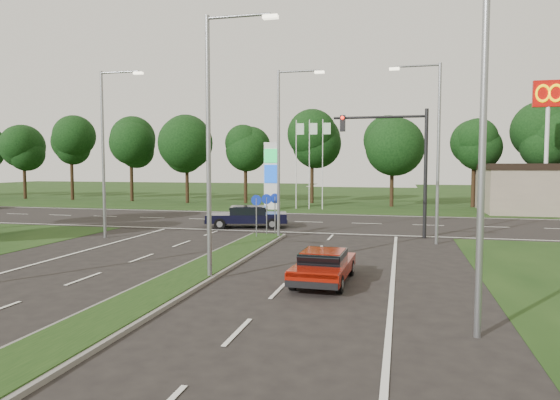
# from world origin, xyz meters

# --- Properties ---
(ground) EXTENTS (160.00, 160.00, 0.00)m
(ground) POSITION_xyz_m (0.00, 0.00, 0.00)
(ground) COLOR black
(ground) RESTS_ON ground
(verge_far) EXTENTS (160.00, 50.00, 0.02)m
(verge_far) POSITION_xyz_m (0.00, 55.00, 0.00)
(verge_far) COLOR black
(verge_far) RESTS_ON ground
(cross_road) EXTENTS (160.00, 12.00, 0.02)m
(cross_road) POSITION_xyz_m (0.00, 24.00, 0.00)
(cross_road) COLOR black
(cross_road) RESTS_ON ground
(median_kerb) EXTENTS (2.00, 26.00, 0.12)m
(median_kerb) POSITION_xyz_m (0.00, 4.00, 0.06)
(median_kerb) COLOR slate
(median_kerb) RESTS_ON ground
(streetlight_median_near) EXTENTS (2.53, 0.22, 9.00)m
(streetlight_median_near) POSITION_xyz_m (1.00, 6.00, 5.08)
(streetlight_median_near) COLOR gray
(streetlight_median_near) RESTS_ON ground
(streetlight_median_far) EXTENTS (2.53, 0.22, 9.00)m
(streetlight_median_far) POSITION_xyz_m (1.00, 16.00, 5.08)
(streetlight_median_far) COLOR gray
(streetlight_median_far) RESTS_ON ground
(streetlight_left_far) EXTENTS (2.53, 0.22, 9.00)m
(streetlight_left_far) POSITION_xyz_m (-8.30, 14.00, 5.08)
(streetlight_left_far) COLOR gray
(streetlight_left_far) RESTS_ON ground
(streetlight_right_far) EXTENTS (2.53, 0.22, 9.00)m
(streetlight_right_far) POSITION_xyz_m (8.80, 16.00, 5.08)
(streetlight_right_far) COLOR gray
(streetlight_right_far) RESTS_ON ground
(streetlight_right_near) EXTENTS (2.53, 0.22, 9.00)m
(streetlight_right_near) POSITION_xyz_m (8.80, 2.00, 5.08)
(streetlight_right_near) COLOR gray
(streetlight_right_near) RESTS_ON ground
(traffic_signal) EXTENTS (5.10, 0.42, 7.00)m
(traffic_signal) POSITION_xyz_m (7.19, 18.00, 4.65)
(traffic_signal) COLOR black
(traffic_signal) RESTS_ON ground
(median_signs) EXTENTS (1.16, 1.76, 2.38)m
(median_signs) POSITION_xyz_m (0.00, 16.40, 1.71)
(median_signs) COLOR gray
(median_signs) RESTS_ON ground
(gas_pylon) EXTENTS (5.80, 1.26, 8.00)m
(gas_pylon) POSITION_xyz_m (-3.79, 33.05, 3.20)
(gas_pylon) COLOR silver
(gas_pylon) RESTS_ON ground
(mcdonalds_sign) EXTENTS (2.20, 0.47, 10.40)m
(mcdonalds_sign) POSITION_xyz_m (18.00, 31.97, 7.99)
(mcdonalds_sign) COLOR silver
(mcdonalds_sign) RESTS_ON ground
(treeline_far) EXTENTS (6.00, 6.00, 9.90)m
(treeline_far) POSITION_xyz_m (0.10, 39.93, 6.83)
(treeline_far) COLOR black
(treeline_far) RESTS_ON ground
(red_sedan) EXTENTS (1.79, 4.10, 1.11)m
(red_sedan) POSITION_xyz_m (4.72, 6.48, 0.60)
(red_sedan) COLOR #961508
(red_sedan) RESTS_ON ground
(navy_sedan) EXTENTS (5.39, 3.26, 1.39)m
(navy_sedan) POSITION_xyz_m (-2.24, 20.01, 0.74)
(navy_sedan) COLOR black
(navy_sedan) RESTS_ON ground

